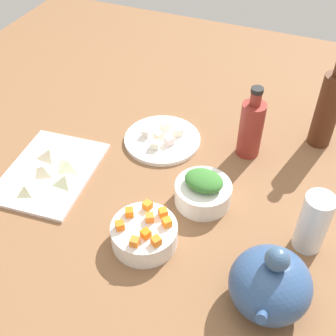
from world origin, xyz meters
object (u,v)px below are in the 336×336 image
(plate_tofu, at_px, (162,140))
(bottle_1, at_px, (328,109))
(cutting_board, at_px, (50,172))
(bowl_carrots, at_px, (144,234))
(bowl_greens, at_px, (203,193))
(bottle_0, at_px, (251,128))
(teapot, at_px, (270,284))
(drinking_glass_0, at_px, (313,223))

(plate_tofu, distance_m, bottle_1, 0.45)
(cutting_board, height_order, bowl_carrots, bowl_carrots)
(cutting_board, distance_m, bowl_carrots, 0.34)
(bowl_greens, xyz_separation_m, bowl_carrots, (0.17, -0.08, -0.00))
(bottle_0, bearing_deg, bottle_1, 124.68)
(bowl_carrots, bearing_deg, bottle_1, 148.47)
(bowl_greens, relative_size, teapot, 0.77)
(bowl_greens, xyz_separation_m, drinking_glass_0, (0.04, 0.26, 0.05))
(plate_tofu, height_order, bowl_greens, bowl_greens)
(bottle_1, bearing_deg, bottle_0, -55.32)
(cutting_board, distance_m, plate_tofu, 0.32)
(cutting_board, height_order, bottle_1, bottle_1)
(plate_tofu, height_order, teapot, teapot)
(bowl_greens, xyz_separation_m, bottle_0, (-0.22, 0.06, 0.06))
(teapot, distance_m, bottle_1, 0.55)
(bowl_carrots, bearing_deg, bowl_greens, 154.31)
(bowl_carrots, relative_size, bottle_0, 0.71)
(bowl_carrots, bearing_deg, cutting_board, -108.72)
(cutting_board, xyz_separation_m, plate_tofu, (-0.23, 0.22, 0.00))
(bowl_greens, height_order, bowl_carrots, bowl_greens)
(plate_tofu, height_order, bowl_carrots, bowl_carrots)
(teapot, bearing_deg, cutting_board, -104.21)
(plate_tofu, height_order, bottle_1, bottle_1)
(bowl_carrots, relative_size, drinking_glass_0, 1.00)
(bottle_0, bearing_deg, bowl_greens, -14.29)
(teapot, xyz_separation_m, bottle_1, (-0.55, 0.03, 0.05))
(bottle_0, bearing_deg, bowl_carrots, -19.41)
(plate_tofu, distance_m, teapot, 0.54)
(bottle_0, bearing_deg, teapot, 19.06)
(bowl_carrots, bearing_deg, bottle_0, 160.59)
(bowl_carrots, bearing_deg, teapot, 81.10)
(bottle_0, xyz_separation_m, drinking_glass_0, (0.25, 0.20, -0.01))
(cutting_board, bearing_deg, bowl_greens, 98.19)
(cutting_board, bearing_deg, bowl_carrots, 71.28)
(plate_tofu, bearing_deg, bottle_1, 111.97)
(bowl_greens, bearing_deg, drinking_glass_0, 82.00)
(bottle_1, bearing_deg, cutting_board, -57.79)
(bowl_greens, height_order, drinking_glass_0, drinking_glass_0)
(bottle_0, relative_size, drinking_glass_0, 1.40)
(bowl_greens, height_order, bottle_1, bottle_1)
(bowl_greens, relative_size, bottle_1, 0.51)
(teapot, bearing_deg, drinking_glass_0, 163.21)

